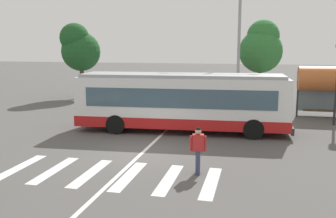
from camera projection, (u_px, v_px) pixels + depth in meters
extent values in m
plane|color=#514F4C|center=(141.00, 152.00, 16.38)|extent=(160.00, 160.00, 0.00)
cylinder|color=black|center=(251.00, 120.00, 20.79)|extent=(1.02, 0.36, 1.00)
cylinder|color=black|center=(253.00, 129.00, 18.51)|extent=(1.02, 0.36, 1.00)
cylinder|color=black|center=(128.00, 116.00, 21.92)|extent=(1.02, 0.36, 1.00)
cylinder|color=black|center=(116.00, 124.00, 19.64)|extent=(1.02, 0.36, 1.00)
cube|color=white|center=(181.00, 101.00, 20.06)|extent=(11.03, 3.23, 2.55)
cube|color=red|center=(181.00, 120.00, 20.23)|extent=(11.14, 3.27, 0.55)
cube|color=#3D5666|center=(182.00, 95.00, 20.01)|extent=(9.73, 3.20, 0.96)
cube|color=#3D5666|center=(288.00, 100.00, 19.15)|extent=(0.18, 2.24, 1.63)
cube|color=black|center=(289.00, 82.00, 19.00)|extent=(0.18, 1.94, 0.28)
cube|color=#99999E|center=(182.00, 75.00, 19.84)|extent=(10.58, 3.00, 0.16)
cube|color=#28282B|center=(289.00, 127.00, 19.36)|extent=(0.28, 2.55, 0.36)
cylinder|color=#333856|center=(198.00, 161.00, 13.62)|extent=(0.16, 0.16, 0.85)
cylinder|color=#333856|center=(198.00, 163.00, 13.38)|extent=(0.16, 0.16, 0.85)
cube|color=#B22323|center=(198.00, 143.00, 13.38)|extent=(0.44, 0.33, 0.60)
cylinder|color=#B22323|center=(191.00, 143.00, 13.40)|extent=(0.10, 0.10, 0.55)
cylinder|color=#B22323|center=(205.00, 144.00, 13.38)|extent=(0.10, 0.10, 0.55)
sphere|color=tan|center=(198.00, 131.00, 13.31)|extent=(0.22, 0.22, 0.22)
sphere|color=black|center=(198.00, 129.00, 13.30)|extent=(0.19, 0.19, 0.19)
cylinder|color=black|center=(101.00, 95.00, 32.87)|extent=(0.25, 0.65, 0.64)
cylinder|color=black|center=(120.00, 95.00, 32.63)|extent=(0.25, 0.65, 0.64)
cylinder|color=black|center=(90.00, 99.00, 30.15)|extent=(0.25, 0.65, 0.64)
cylinder|color=black|center=(111.00, 99.00, 29.91)|extent=(0.25, 0.65, 0.64)
cube|color=#B7BABF|center=(106.00, 93.00, 31.34)|extent=(2.19, 4.64, 0.52)
cube|color=#3D5666|center=(105.00, 87.00, 31.17)|extent=(1.78, 2.29, 0.44)
cube|color=#B7BABF|center=(105.00, 85.00, 31.14)|extent=(1.69, 2.10, 0.09)
cylinder|color=black|center=(131.00, 95.00, 32.35)|extent=(0.21, 0.64, 0.64)
cylinder|color=black|center=(150.00, 96.00, 32.01)|extent=(0.21, 0.64, 0.64)
cylinder|color=black|center=(120.00, 100.00, 29.66)|extent=(0.21, 0.64, 0.64)
cylinder|color=black|center=(140.00, 101.00, 29.32)|extent=(0.21, 0.64, 0.64)
cube|color=#234293|center=(135.00, 94.00, 30.78)|extent=(1.91, 4.53, 0.52)
cube|color=#3D5666|center=(135.00, 88.00, 30.61)|extent=(1.64, 2.19, 0.44)
cube|color=#234293|center=(135.00, 86.00, 30.58)|extent=(1.57, 2.01, 0.09)
cylinder|color=black|center=(162.00, 97.00, 31.46)|extent=(0.21, 0.64, 0.64)
cylinder|color=black|center=(181.00, 97.00, 31.07)|extent=(0.21, 0.64, 0.64)
cylinder|color=black|center=(152.00, 102.00, 28.79)|extent=(0.21, 0.64, 0.64)
cylinder|color=black|center=(174.00, 102.00, 28.39)|extent=(0.21, 0.64, 0.64)
cube|color=#38383D|center=(167.00, 95.00, 29.87)|extent=(1.87, 4.52, 0.52)
cube|color=#3D5666|center=(167.00, 90.00, 29.71)|extent=(1.63, 2.18, 0.44)
cube|color=#38383D|center=(167.00, 87.00, 29.68)|extent=(1.55, 2.00, 0.09)
cylinder|color=black|center=(193.00, 98.00, 30.81)|extent=(0.20, 0.64, 0.64)
cylinder|color=black|center=(213.00, 99.00, 30.43)|extent=(0.20, 0.64, 0.64)
cylinder|color=black|center=(186.00, 103.00, 28.13)|extent=(0.20, 0.64, 0.64)
cylinder|color=black|center=(209.00, 104.00, 27.75)|extent=(0.20, 0.64, 0.64)
cube|color=black|center=(200.00, 97.00, 29.23)|extent=(1.84, 4.51, 0.52)
cube|color=#3D5666|center=(200.00, 90.00, 29.06)|extent=(1.61, 2.17, 0.44)
cube|color=black|center=(200.00, 88.00, 29.03)|extent=(1.54, 1.99, 0.09)
cylinder|color=black|center=(229.00, 99.00, 30.08)|extent=(0.20, 0.64, 0.64)
cylinder|color=black|center=(250.00, 100.00, 29.69)|extent=(0.20, 0.64, 0.64)
cylinder|color=black|center=(226.00, 104.00, 27.40)|extent=(0.20, 0.64, 0.64)
cylinder|color=black|center=(249.00, 105.00, 27.02)|extent=(0.20, 0.64, 0.64)
cube|color=#AD1E1E|center=(239.00, 98.00, 28.50)|extent=(1.85, 4.51, 0.52)
cube|color=#3D5666|center=(239.00, 92.00, 28.33)|extent=(1.62, 2.17, 0.44)
cube|color=#AD1E1E|center=(239.00, 89.00, 28.30)|extent=(1.54, 1.99, 0.09)
cylinder|color=black|center=(259.00, 99.00, 30.04)|extent=(0.25, 0.65, 0.64)
cylinder|color=black|center=(281.00, 100.00, 29.79)|extent=(0.25, 0.65, 0.64)
cylinder|color=black|center=(262.00, 105.00, 27.32)|extent=(0.25, 0.65, 0.64)
cylinder|color=black|center=(286.00, 105.00, 27.07)|extent=(0.25, 0.65, 0.64)
cube|color=white|center=(272.00, 98.00, 28.50)|extent=(2.16, 4.63, 0.52)
cube|color=#3D5666|center=(273.00, 92.00, 28.33)|extent=(1.76, 2.28, 0.44)
cube|color=white|center=(273.00, 89.00, 28.30)|extent=(1.68, 2.09, 0.09)
cylinder|color=#28282B|center=(336.00, 87.00, 21.53)|extent=(0.14, 0.14, 4.39)
cylinder|color=#093B10|center=(336.00, 46.00, 21.18)|extent=(0.04, 0.20, 0.20)
cylinder|color=#28282B|center=(297.00, 99.00, 24.26)|extent=(0.12, 0.12, 2.30)
cube|color=slate|center=(326.00, 97.00, 24.51)|extent=(3.47, 0.04, 1.93)
cylinder|color=#BC602D|center=(329.00, 79.00, 23.63)|extent=(3.68, 1.54, 1.54)
cube|color=#4C3823|center=(327.00, 111.00, 23.97)|extent=(2.89, 0.36, 0.08)
cylinder|color=#939399|center=(239.00, 40.00, 25.94)|extent=(0.20, 0.20, 9.79)
cylinder|color=brown|center=(82.00, 81.00, 33.18)|extent=(0.36, 0.36, 2.83)
sphere|color=#1E5123|center=(81.00, 52.00, 32.75)|extent=(3.33, 3.33, 3.33)
sphere|color=#1E5123|center=(75.00, 38.00, 32.31)|extent=(2.50, 2.50, 2.50)
cylinder|color=brown|center=(259.00, 83.00, 31.73)|extent=(0.36, 0.36, 2.81)
sphere|color=#2D7033|center=(261.00, 51.00, 31.29)|extent=(3.55, 3.55, 3.55)
sphere|color=#2D7033|center=(263.00, 36.00, 31.25)|extent=(2.66, 2.66, 2.66)
cube|color=silver|center=(20.00, 167.00, 14.31)|extent=(0.45, 3.10, 0.01)
cube|color=silver|center=(54.00, 170.00, 13.99)|extent=(0.45, 3.10, 0.01)
cube|color=silver|center=(91.00, 173.00, 13.67)|extent=(0.45, 3.10, 0.01)
cube|color=silver|center=(129.00, 176.00, 13.34)|extent=(0.45, 3.10, 0.01)
cube|color=silver|center=(169.00, 179.00, 13.02)|extent=(0.45, 3.10, 0.01)
cube|color=silver|center=(211.00, 183.00, 12.70)|extent=(0.45, 3.10, 0.01)
cube|color=silver|center=(155.00, 141.00, 18.27)|extent=(0.16, 24.00, 0.01)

